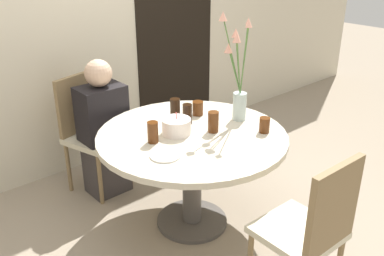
{
  "coord_description": "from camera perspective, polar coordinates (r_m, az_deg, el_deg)",
  "views": [
    {
      "loc": [
        -1.67,
        -1.9,
        1.87
      ],
      "look_at": [
        0.0,
        0.0,
        0.74
      ],
      "focal_mm": 40.0,
      "sensor_mm": 36.0,
      "label": 1
    }
  ],
  "objects": [
    {
      "name": "birthday_cake",
      "position": [
        2.77,
        -2.09,
        0.22
      ],
      "size": [
        0.19,
        0.19,
        0.15
      ],
      "color": "white",
      "rests_on": "dining_table"
    },
    {
      "name": "drink_glass_1",
      "position": [
        2.83,
        9.64,
        0.4
      ],
      "size": [
        0.07,
        0.07,
        0.1
      ],
      "color": "#51280F",
      "rests_on": "dining_table"
    },
    {
      "name": "drink_glass_2",
      "position": [
        3.06,
        0.78,
        2.66
      ],
      "size": [
        0.08,
        0.08,
        0.1
      ],
      "color": "#51280F",
      "rests_on": "dining_table"
    },
    {
      "name": "person_woman",
      "position": [
        3.33,
        -11.68,
        -0.65
      ],
      "size": [
        0.34,
        0.24,
        1.08
      ],
      "color": "#383333",
      "rests_on": "ground_plane"
    },
    {
      "name": "drink_glass_4",
      "position": [
        2.65,
        -5.25,
        -0.57
      ],
      "size": [
        0.07,
        0.07,
        0.14
      ],
      "color": "#51280F",
      "rests_on": "dining_table"
    },
    {
      "name": "dining_table",
      "position": [
        2.84,
        -0.0,
        -3.09
      ],
      "size": [
        1.25,
        1.25,
        0.7
      ],
      "color": "beige",
      "rests_on": "ground_plane"
    },
    {
      "name": "chair_far_back",
      "position": [
        2.32,
        15.68,
        -12.5
      ],
      "size": [
        0.41,
        0.41,
        0.92
      ],
      "rotation": [
        0.0,
        0.0,
        3.11
      ],
      "color": "beige",
      "rests_on": "ground_plane"
    },
    {
      "name": "drink_glass_5",
      "position": [
        2.79,
        2.85,
        0.82
      ],
      "size": [
        0.07,
        0.07,
        0.14
      ],
      "color": "#51280F",
      "rests_on": "dining_table"
    },
    {
      "name": "chair_left_flank",
      "position": [
        3.43,
        -13.63,
        0.18
      ],
      "size": [
        0.49,
        0.49,
        0.92
      ],
      "rotation": [
        0.0,
        0.0,
        0.28
      ],
      "color": "beige",
      "rests_on": "ground_plane"
    },
    {
      "name": "ground_plane",
      "position": [
        3.14,
        -0.0,
        -12.44
      ],
      "size": [
        16.0,
        16.0,
        0.0
      ],
      "primitive_type": "plane",
      "color": "gray"
    },
    {
      "name": "flower_vase",
      "position": [
        2.9,
        6.15,
        6.08
      ],
      "size": [
        0.34,
        0.23,
        0.75
      ],
      "color": "#B2C6C1",
      "rests_on": "dining_table"
    },
    {
      "name": "drink_glass_3",
      "position": [
        2.91,
        -0.63,
        1.89
      ],
      "size": [
        0.07,
        0.07,
        0.14
      ],
      "color": "black",
      "rests_on": "dining_table"
    },
    {
      "name": "doorway_panel",
      "position": [
        4.2,
        -2.18,
        12.41
      ],
      "size": [
        0.9,
        0.01,
        2.05
      ],
      "color": "black",
      "rests_on": "ground_plane"
    },
    {
      "name": "wall_back",
      "position": [
        3.67,
        -14.17,
        14.42
      ],
      "size": [
        8.0,
        0.05,
        2.6
      ],
      "color": "beige",
      "rests_on": "ground_plane"
    },
    {
      "name": "side_plate",
      "position": [
        2.5,
        -3.59,
        -3.69
      ],
      "size": [
        0.18,
        0.18,
        0.01
      ],
      "color": "silver",
      "rests_on": "dining_table"
    },
    {
      "name": "drink_glass_0",
      "position": [
        3.06,
        -2.27,
        2.81
      ],
      "size": [
        0.07,
        0.07,
        0.12
      ],
      "color": "black",
      "rests_on": "dining_table"
    }
  ]
}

